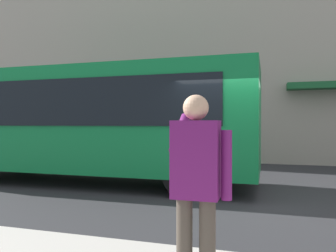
# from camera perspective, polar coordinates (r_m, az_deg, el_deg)

# --- Properties ---
(ground_plane) EXTENTS (60.00, 60.00, 0.00)m
(ground_plane) POSITION_cam_1_polar(r_m,az_deg,el_deg) (7.50, 12.03, -11.92)
(ground_plane) COLOR #2B2B2D
(building_facade_far) EXTENTS (28.00, 1.55, 12.00)m
(building_facade_far) POSITION_cam_1_polar(r_m,az_deg,el_deg) (14.78, 14.39, 17.69)
(building_facade_far) COLOR #A89E8E
(building_facade_far) RESTS_ON ground_plane
(red_bus) EXTENTS (9.05, 2.54, 3.08)m
(red_bus) POSITION_cam_1_polar(r_m,az_deg,el_deg) (9.25, -13.71, 0.92)
(red_bus) COLOR #0F7238
(red_bus) RESTS_ON ground_plane
(pedestrian_photographer) EXTENTS (0.53, 0.52, 1.70)m
(pedestrian_photographer) POSITION_cam_1_polar(r_m,az_deg,el_deg) (2.87, 4.90, -8.85)
(pedestrian_photographer) COLOR #4C4238
(pedestrian_photographer) RESTS_ON sidewalk_curb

